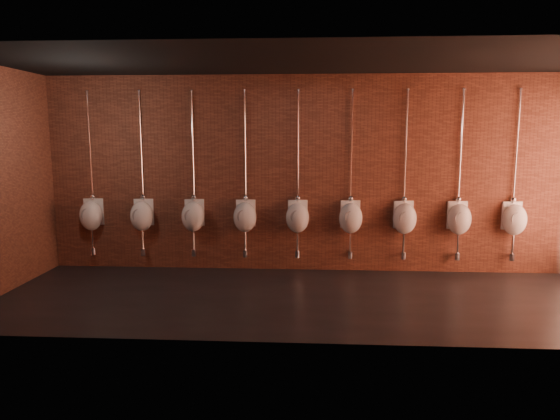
{
  "coord_description": "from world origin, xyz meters",
  "views": [
    {
      "loc": [
        0.08,
        -6.65,
        2.25
      ],
      "look_at": [
        -0.37,
        0.9,
        1.1
      ],
      "focal_mm": 32.0,
      "sensor_mm": 36.0,
      "label": 1
    }
  ],
  "objects_px": {
    "urinal_7": "(459,218)",
    "urinal_8": "(514,219)",
    "urinal_1": "(142,215)",
    "urinal_2": "(193,216)",
    "urinal_6": "(405,218)",
    "urinal_0": "(91,215)",
    "urinal_5": "(351,217)",
    "urinal_3": "(245,216)",
    "urinal_4": "(298,217)"
  },
  "relations": [
    {
      "from": "urinal_7",
      "to": "urinal_8",
      "type": "distance_m",
      "value": 0.86
    },
    {
      "from": "urinal_1",
      "to": "urinal_7",
      "type": "xyz_separation_m",
      "value": [
        5.17,
        0.0,
        0.0
      ]
    },
    {
      "from": "urinal_2",
      "to": "urinal_6",
      "type": "xyz_separation_m",
      "value": [
        3.45,
        0.0,
        0.0
      ]
    },
    {
      "from": "urinal_0",
      "to": "urinal_5",
      "type": "bearing_deg",
      "value": 0.0
    },
    {
      "from": "urinal_3",
      "to": "urinal_5",
      "type": "xyz_separation_m",
      "value": [
        1.72,
        0.0,
        0.0
      ]
    },
    {
      "from": "urinal_2",
      "to": "urinal_8",
      "type": "distance_m",
      "value": 5.17
    },
    {
      "from": "urinal_2",
      "to": "urinal_6",
      "type": "distance_m",
      "value": 3.45
    },
    {
      "from": "urinal_4",
      "to": "urinal_0",
      "type": "bearing_deg",
      "value": 180.0
    },
    {
      "from": "urinal_1",
      "to": "urinal_4",
      "type": "height_order",
      "value": "same"
    },
    {
      "from": "urinal_2",
      "to": "urinal_6",
      "type": "height_order",
      "value": "same"
    },
    {
      "from": "urinal_3",
      "to": "urinal_5",
      "type": "distance_m",
      "value": 1.72
    },
    {
      "from": "urinal_3",
      "to": "urinal_7",
      "type": "distance_m",
      "value": 3.45
    },
    {
      "from": "urinal_1",
      "to": "urinal_7",
      "type": "distance_m",
      "value": 5.17
    },
    {
      "from": "urinal_2",
      "to": "urinal_7",
      "type": "xyz_separation_m",
      "value": [
        4.31,
        0.0,
        0.0
      ]
    },
    {
      "from": "urinal_5",
      "to": "urinal_8",
      "type": "relative_size",
      "value": 1.0
    },
    {
      "from": "urinal_5",
      "to": "urinal_6",
      "type": "bearing_deg",
      "value": 0.0
    },
    {
      "from": "urinal_1",
      "to": "urinal_0",
      "type": "bearing_deg",
      "value": 180.0
    },
    {
      "from": "urinal_0",
      "to": "urinal_8",
      "type": "relative_size",
      "value": 1.0
    },
    {
      "from": "urinal_4",
      "to": "urinal_8",
      "type": "height_order",
      "value": "same"
    },
    {
      "from": "urinal_1",
      "to": "urinal_8",
      "type": "distance_m",
      "value": 6.03
    },
    {
      "from": "urinal_0",
      "to": "urinal_7",
      "type": "bearing_deg",
      "value": 0.0
    },
    {
      "from": "urinal_5",
      "to": "urinal_6",
      "type": "relative_size",
      "value": 1.0
    },
    {
      "from": "urinal_1",
      "to": "urinal_6",
      "type": "relative_size",
      "value": 1.0
    },
    {
      "from": "urinal_3",
      "to": "urinal_6",
      "type": "bearing_deg",
      "value": 0.0
    },
    {
      "from": "urinal_2",
      "to": "urinal_3",
      "type": "height_order",
      "value": "same"
    },
    {
      "from": "urinal_0",
      "to": "urinal_6",
      "type": "xyz_separation_m",
      "value": [
        5.17,
        0.0,
        0.0
      ]
    },
    {
      "from": "urinal_0",
      "to": "urinal_2",
      "type": "distance_m",
      "value": 1.72
    },
    {
      "from": "urinal_8",
      "to": "urinal_1",
      "type": "bearing_deg",
      "value": 180.0
    },
    {
      "from": "urinal_0",
      "to": "urinal_3",
      "type": "distance_m",
      "value": 2.59
    },
    {
      "from": "urinal_0",
      "to": "urinal_7",
      "type": "distance_m",
      "value": 6.03
    },
    {
      "from": "urinal_5",
      "to": "urinal_7",
      "type": "height_order",
      "value": "same"
    },
    {
      "from": "urinal_1",
      "to": "urinal_2",
      "type": "height_order",
      "value": "same"
    },
    {
      "from": "urinal_7",
      "to": "urinal_3",
      "type": "bearing_deg",
      "value": 180.0
    },
    {
      "from": "urinal_1",
      "to": "urinal_4",
      "type": "xyz_separation_m",
      "value": [
        2.59,
        0.0,
        0.0
      ]
    },
    {
      "from": "urinal_2",
      "to": "urinal_7",
      "type": "height_order",
      "value": "same"
    },
    {
      "from": "urinal_4",
      "to": "urinal_6",
      "type": "distance_m",
      "value": 1.72
    },
    {
      "from": "urinal_7",
      "to": "urinal_4",
      "type": "bearing_deg",
      "value": 180.0
    },
    {
      "from": "urinal_0",
      "to": "urinal_1",
      "type": "bearing_deg",
      "value": 0.0
    },
    {
      "from": "urinal_6",
      "to": "urinal_5",
      "type": "bearing_deg",
      "value": 180.0
    },
    {
      "from": "urinal_2",
      "to": "urinal_1",
      "type": "bearing_deg",
      "value": 180.0
    },
    {
      "from": "urinal_1",
      "to": "urinal_5",
      "type": "bearing_deg",
      "value": 0.0
    },
    {
      "from": "urinal_0",
      "to": "urinal_2",
      "type": "bearing_deg",
      "value": 0.0
    },
    {
      "from": "urinal_0",
      "to": "urinal_3",
      "type": "xyz_separation_m",
      "value": [
        2.59,
        0.0,
        0.0
      ]
    },
    {
      "from": "urinal_6",
      "to": "urinal_0",
      "type": "bearing_deg",
      "value": 180.0
    },
    {
      "from": "urinal_2",
      "to": "urinal_5",
      "type": "height_order",
      "value": "same"
    },
    {
      "from": "urinal_6",
      "to": "urinal_2",
      "type": "bearing_deg",
      "value": 180.0
    },
    {
      "from": "urinal_1",
      "to": "urinal_4",
      "type": "bearing_deg",
      "value": 0.0
    },
    {
      "from": "urinal_5",
      "to": "urinal_8",
      "type": "distance_m",
      "value": 2.59
    },
    {
      "from": "urinal_1",
      "to": "urinal_4",
      "type": "distance_m",
      "value": 2.59
    },
    {
      "from": "urinal_3",
      "to": "urinal_8",
      "type": "height_order",
      "value": "same"
    }
  ]
}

